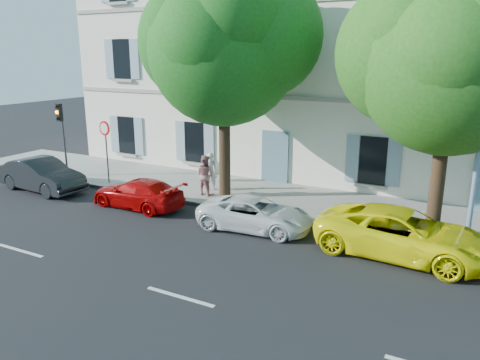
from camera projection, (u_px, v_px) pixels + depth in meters
The scene contains 14 objects.
ground at pixel (252, 242), 15.05m from camera, with size 90.00×90.00×0.00m, color black.
sidewalk at pixel (302, 202), 18.82m from camera, with size 36.00×4.50×0.15m, color #A09E96.
kerb at pixel (281, 218), 16.97m from camera, with size 36.00×0.16×0.16m, color #9E998E.
building at pixel (350, 51), 22.16m from camera, with size 28.00×7.00×12.00m, color white.
car_dark_sedan at pixel (42, 175), 20.54m from camera, with size 1.51×4.34×1.43m, color black.
car_red_coupe at pixel (138, 193), 18.35m from camera, with size 1.60×3.93×1.14m, color #AF0505.
car_white_coupe at pixel (255, 214), 16.03m from camera, with size 1.83×3.97×1.10m, color white.
car_yellow_supercar at pixel (403, 234), 13.86m from camera, with size 2.34×5.07×1.41m, color #FFF40A.
tree_left at pixel (224, 50), 17.92m from camera, with size 5.85×5.85×9.07m.
tree_right at pixel (451, 64), 13.81m from camera, with size 5.48×5.48×8.44m.
traffic_light at pixel (61, 124), 22.00m from camera, with size 0.28×0.39×3.47m.
road_sign at pixel (105, 138), 20.95m from camera, with size 0.65×0.12×2.83m.
pedestrian_a at pixel (210, 171), 20.17m from camera, with size 0.60×0.39×1.63m, color silver.
pedestrian_b at pixel (205, 175), 19.43m from camera, with size 0.82×0.64×1.68m, color #B47373.
Camera 1 is at (6.28, -12.53, 5.86)m, focal length 35.00 mm.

